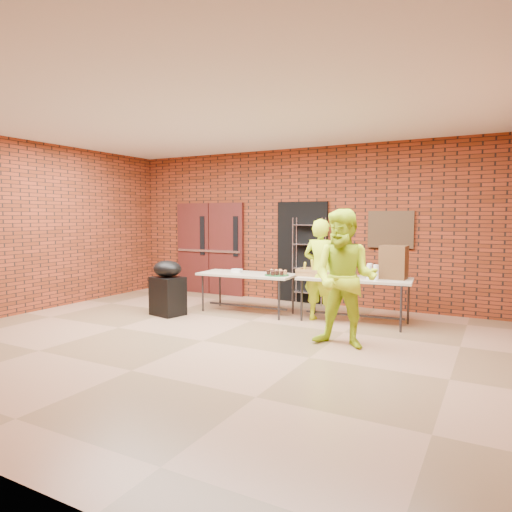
{
  "coord_description": "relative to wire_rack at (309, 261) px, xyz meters",
  "views": [
    {
      "loc": [
        3.74,
        -5.32,
        1.8
      ],
      "look_at": [
        0.12,
        1.4,
        1.13
      ],
      "focal_mm": 32.0,
      "sensor_mm": 36.0,
      "label": 1
    }
  ],
  "objects": [
    {
      "name": "cup_stack_front",
      "position": [
        1.55,
        -1.23,
        0.0
      ],
      "size": [
        0.08,
        0.08,
        0.24
      ],
      "primitive_type": "cylinder",
      "color": "white",
      "rests_on": "table_right"
    },
    {
      "name": "room",
      "position": [
        -0.31,
        -3.32,
        0.71
      ],
      "size": [
        8.08,
        7.08,
        3.28
      ],
      "color": "olive",
      "rests_on": "ground"
    },
    {
      "name": "bronze_plaque",
      "position": [
        1.59,
        0.13,
        0.66
      ],
      "size": [
        0.85,
        0.04,
        0.7
      ],
      "primitive_type": "cube",
      "color": "#402D19",
      "rests_on": "room"
    },
    {
      "name": "double_doors",
      "position": [
        -2.5,
        0.12,
        0.17
      ],
      "size": [
        1.78,
        0.12,
        2.1
      ],
      "color": "#431413",
      "rests_on": "room"
    },
    {
      "name": "coffee_dispenser",
      "position": [
        1.89,
        -0.97,
        0.16
      ],
      "size": [
        0.42,
        0.37,
        0.55
      ],
      "primitive_type": "cube",
      "color": "#4E341B",
      "rests_on": "table_right"
    },
    {
      "name": "basket_oranges",
      "position": [
        1.02,
        -1.11,
        -0.05
      ],
      "size": [
        0.5,
        0.39,
        0.16
      ],
      "color": "#A47642",
      "rests_on": "table_right"
    },
    {
      "name": "basket_apples",
      "position": [
        0.86,
        -1.3,
        -0.06
      ],
      "size": [
        0.4,
        0.31,
        0.12
      ],
      "color": "#A47642",
      "rests_on": "table_right"
    },
    {
      "name": "cup_stack_back",
      "position": [
        1.54,
        -1.15,
        0.01
      ],
      "size": [
        0.08,
        0.08,
        0.25
      ],
      "primitive_type": "cylinder",
      "color": "white",
      "rests_on": "table_right"
    },
    {
      "name": "basket_bananas",
      "position": [
        0.57,
        -1.25,
        -0.05
      ],
      "size": [
        0.49,
        0.38,
        0.15
      ],
      "color": "#A47642",
      "rests_on": "table_right"
    },
    {
      "name": "volunteer_man",
      "position": [
        1.57,
        -2.63,
        0.06
      ],
      "size": [
        0.93,
        0.73,
        1.9
      ],
      "primitive_type": "imported",
      "rotation": [
        0.0,
        0.0,
        -0.02
      ],
      "color": "#B3DB18",
      "rests_on": "room"
    },
    {
      "name": "covered_grill",
      "position": [
        -1.87,
        -2.18,
        -0.39
      ],
      "size": [
        0.63,
        0.56,
        1.0
      ],
      "rotation": [
        0.0,
        0.0,
        -0.22
      ],
      "color": "black",
      "rests_on": "room"
    },
    {
      "name": "volunteer_woman",
      "position": [
        0.74,
        -1.31,
        -0.01
      ],
      "size": [
        0.69,
        0.5,
        1.76
      ],
      "primitive_type": "imported",
      "rotation": [
        0.0,
        0.0,
        3.01
      ],
      "color": "#B3DB18",
      "rests_on": "room"
    },
    {
      "name": "dark_doorway",
      "position": [
        -0.21,
        0.14,
        0.16
      ],
      "size": [
        1.1,
        0.06,
        2.1
      ],
      "primitive_type": "cube",
      "color": "black",
      "rests_on": "room"
    },
    {
      "name": "table_left",
      "position": [
        -0.71,
        -1.3,
        -0.21
      ],
      "size": [
        1.84,
        0.86,
        0.74
      ],
      "rotation": [
        0.0,
        0.0,
        0.06
      ],
      "color": "tan",
      "rests_on": "room"
    },
    {
      "name": "muffin_tray",
      "position": [
        -0.09,
        -1.32,
        -0.1
      ],
      "size": [
        0.44,
        0.44,
        0.11
      ],
      "color": "#165427",
      "rests_on": "table_left"
    },
    {
      "name": "wire_rack",
      "position": [
        0.0,
        0.0,
        0.0
      ],
      "size": [
        0.66,
        0.26,
        1.77
      ],
      "primitive_type": null,
      "rotation": [
        0.0,
        0.0,
        -0.06
      ],
      "color": "#BBBAC2",
      "rests_on": "room"
    },
    {
      "name": "cup_stack_mid",
      "position": [
        1.68,
        -1.32,
        0.01
      ],
      "size": [
        0.08,
        0.08,
        0.25
      ],
      "primitive_type": "cylinder",
      "color": "white",
      "rests_on": "table_right"
    },
    {
      "name": "table_right",
      "position": [
        1.29,
        -1.14,
        -0.18
      ],
      "size": [
        1.94,
        0.98,
        0.77
      ],
      "rotation": [
        0.0,
        0.0,
        0.11
      ],
      "color": "tan",
      "rests_on": "room"
    },
    {
      "name": "napkin_box",
      "position": [
        -0.96,
        -1.26,
        -0.11
      ],
      "size": [
        0.19,
        0.13,
        0.06
      ],
      "primitive_type": "cube",
      "color": "white",
      "rests_on": "table_left"
    }
  ]
}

